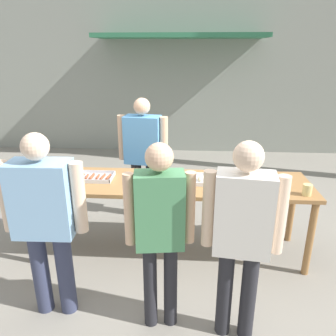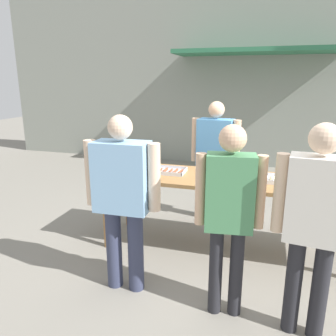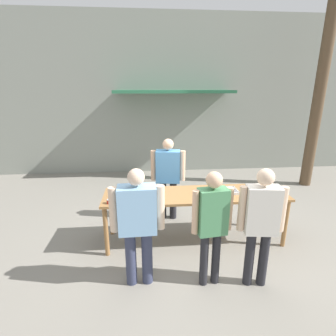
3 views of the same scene
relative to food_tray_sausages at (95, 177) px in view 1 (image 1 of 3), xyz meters
The scene contains 12 objects.
ground_plane 1.17m from the food_tray_sausages, ahead, with size 24.00×24.00×0.00m, color gray.
building_facade_back 4.26m from the food_tray_sausages, 78.66° to the left, with size 12.00×1.11×4.50m.
serving_table 0.80m from the food_tray_sausages, ahead, with size 2.98×0.76×0.85m.
food_tray_sausages is the anchor object (origin of this frame).
food_tray_buns 1.27m from the food_tray_sausages, ahead, with size 0.45×0.30×0.05m.
condiment_jar_mustard 0.63m from the food_tray_sausages, 152.69° to the right, with size 0.07×0.07×0.06m.
condiment_jar_ketchup 0.54m from the food_tray_sausages, 148.44° to the right, with size 0.07×0.07×0.06m.
beer_cup 2.16m from the food_tray_sausages, ahead, with size 0.09×0.09×0.11m.
person_server_behind_table 0.91m from the food_tray_sausages, 62.68° to the left, with size 0.65×0.30×1.61m.
person_customer_holding_hotdog 0.99m from the food_tray_sausages, 97.01° to the right, with size 0.68×0.27×1.60m.
person_customer_with_cup 1.80m from the food_tray_sausages, 39.16° to the right, with size 0.58×0.27×1.61m.
person_customer_waiting_in_line 1.34m from the food_tray_sausages, 53.23° to the right, with size 0.52×0.24×1.56m.
Camera 1 is at (0.21, -3.19, 2.17)m, focal length 35.00 mm.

